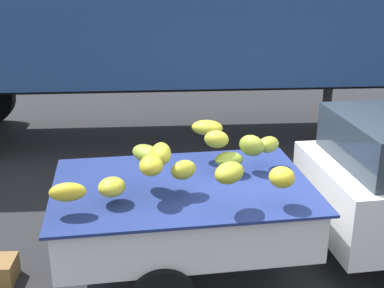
{
  "coord_description": "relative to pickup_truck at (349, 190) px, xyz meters",
  "views": [
    {
      "loc": [
        -1.56,
        -4.73,
        3.3
      ],
      "look_at": [
        -0.84,
        0.75,
        1.29
      ],
      "focal_mm": 47.71,
      "sensor_mm": 36.0,
      "label": 1
    }
  ],
  "objects": [
    {
      "name": "ground",
      "position": [
        -0.83,
        -0.13,
        -0.89
      ],
      "size": [
        220.0,
        220.0,
        0.0
      ],
      "primitive_type": "plane",
      "color": "#28282B"
    },
    {
      "name": "curb_strip",
      "position": [
        -0.83,
        8.9,
        -0.81
      ],
      "size": [
        80.0,
        0.8,
        0.16
      ],
      "primitive_type": "cube",
      "color": "gray",
      "rests_on": "ground"
    },
    {
      "name": "pickup_truck",
      "position": [
        0.0,
        0.0,
        0.0
      ],
      "size": [
        4.76,
        1.9,
        1.7
      ],
      "rotation": [
        0.0,
        0.0,
        0.02
      ],
      "color": "white",
      "rests_on": "ground"
    },
    {
      "name": "semi_trailer",
      "position": [
        -1.84,
        4.64,
        1.66
      ],
      "size": [
        12.13,
        3.26,
        3.95
      ],
      "rotation": [
        0.0,
        0.0,
        -0.06
      ],
      "color": "navy",
      "rests_on": "ground"
    }
  ]
}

